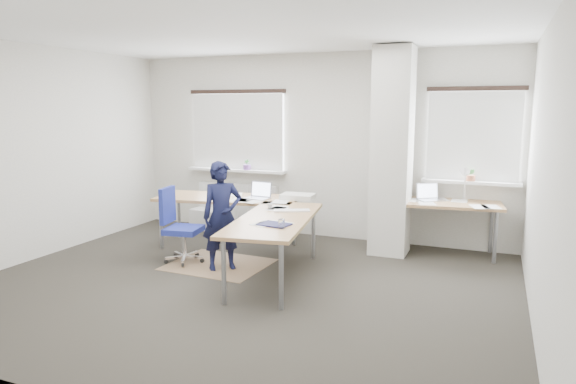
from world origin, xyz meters
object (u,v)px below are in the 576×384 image
at_px(desk_side, 447,205).
at_px(person, 222,216).
at_px(task_chair, 181,241).
at_px(desk_main, 253,209).

bearing_deg(desk_side, person, -152.18).
relative_size(task_chair, person, 0.73).
distance_m(desk_side, person, 3.03).
bearing_deg(desk_side, desk_main, -157.72).
distance_m(desk_main, task_chair, 1.02).
height_order(desk_side, task_chair, desk_side).
xyz_separation_m(desk_side, person, (-2.51, -1.71, -0.01)).
bearing_deg(person, desk_main, 23.85).
height_order(desk_main, task_chair, task_chair).
distance_m(desk_main, person, 0.49).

